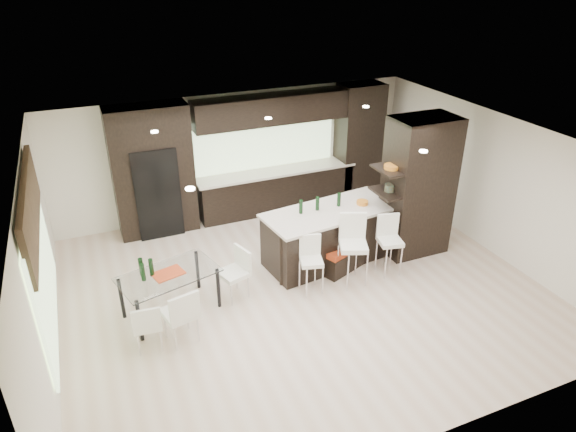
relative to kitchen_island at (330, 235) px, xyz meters
name	(u,v)px	position (x,y,z in m)	size (l,w,h in m)	color
ground	(301,288)	(-0.89, -0.68, -0.53)	(8.00, 8.00, 0.00)	beige
back_wall	(237,153)	(-0.89, 2.82, 0.82)	(8.00, 0.02, 2.70)	white
left_wall	(39,272)	(-4.89, -0.68, 0.82)	(0.02, 7.00, 2.70)	white
right_wall	(491,183)	(3.11, -0.68, 0.82)	(0.02, 7.00, 2.70)	white
ceiling	(303,142)	(-0.89, -0.68, 2.17)	(8.00, 7.00, 0.02)	white
window_left	(42,265)	(-4.85, -0.48, 0.82)	(0.04, 3.20, 1.90)	#B2D199
window_back	(263,142)	(-0.29, 2.78, 1.02)	(3.40, 0.04, 1.20)	#B2D199
stone_accent	(30,207)	(-4.82, -0.48, 1.72)	(0.08, 3.00, 0.80)	brown
ceiling_spots	(297,139)	(-0.89, -0.43, 2.15)	(4.00, 3.00, 0.02)	white
back_cabinetry	(263,155)	(-0.39, 2.49, 0.82)	(6.80, 0.68, 2.70)	black
refrigerator	(156,190)	(-2.79, 2.44, 0.42)	(0.90, 0.68, 1.90)	black
partition_column	(418,187)	(1.71, -0.28, 0.82)	(1.20, 0.80, 2.70)	black
kitchen_island	(330,235)	(0.00, 0.00, 0.00)	(2.54, 1.09, 1.06)	black
stool_left	(311,271)	(-0.78, -0.83, -0.11)	(0.37, 0.37, 0.84)	white
stool_mid	(353,258)	(0.00, -0.88, 0.00)	(0.47, 0.47, 1.06)	white
stool_right	(389,251)	(0.78, -0.85, -0.07)	(0.40, 0.40, 0.91)	white
bench	(347,252)	(0.24, -0.29, -0.28)	(1.30, 0.50, 0.50)	black
floor_vase	(386,218)	(1.29, 0.08, 0.07)	(0.44, 0.44, 1.20)	#3E4431
dining_table	(171,293)	(-3.13, -0.47, -0.16)	(1.53, 0.86, 0.74)	white
chair_near	(180,316)	(-3.13, -1.21, -0.09)	(0.47, 0.47, 0.87)	white
chair_far	(148,326)	(-3.61, -1.18, -0.15)	(0.41, 0.41, 0.76)	white
chair_end	(234,277)	(-2.06, -0.47, -0.12)	(0.45, 0.45, 0.83)	white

